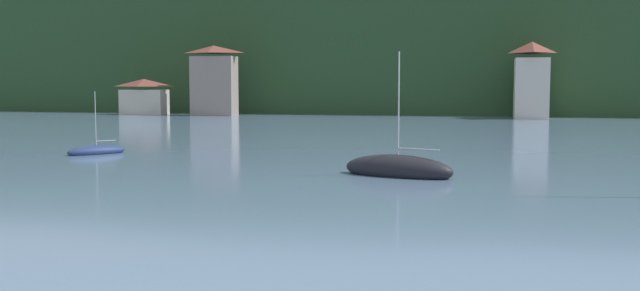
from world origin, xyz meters
name	(u,v)px	position (x,y,z in m)	size (l,w,h in m)	color
wooded_hillside	(345,67)	(-23.23, 174.50, 7.83)	(352.00, 72.10, 49.54)	#264223
shore_building_west	(144,97)	(-44.12, 126.09, 2.56)	(6.97, 3.34, 5.28)	#BCB29E
shore_building_westcentral	(214,81)	(-33.09, 126.04, 4.90)	(6.63, 3.24, 10.04)	gray
shore_building_central	(531,81)	(11.03, 127.46, 4.92)	(4.53, 6.22, 10.14)	beige
sailboat_far_1	(96,151)	(-20.38, 71.22, 0.19)	(3.46, 3.94, 4.46)	navy
sailboat_far_3	(398,169)	(0.91, 64.34, 0.35)	(6.34, 3.73, 6.85)	black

